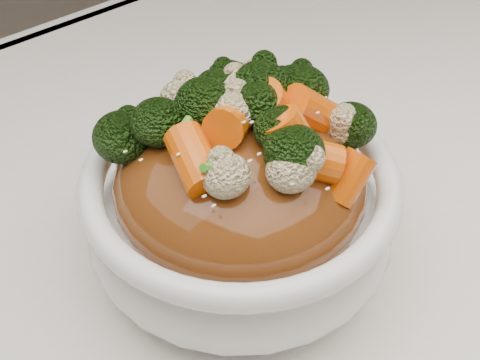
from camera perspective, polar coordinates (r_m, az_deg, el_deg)
tablecloth at (r=0.46m, az=2.06°, el=-10.97°), size 1.20×0.80×0.04m
bowl at (r=0.44m, az=0.00°, el=-2.90°), size 0.22×0.22×0.08m
sauce_base at (r=0.42m, az=0.00°, el=-0.28°), size 0.17×0.17×0.09m
carrots at (r=0.38m, az=0.00°, el=6.09°), size 0.17×0.17×0.05m
broccoli at (r=0.38m, az=0.00°, el=5.97°), size 0.17×0.17×0.04m
cauliflower at (r=0.38m, az=0.00°, el=5.75°), size 0.17×0.17×0.03m
scallions at (r=0.38m, az=0.00°, el=6.20°), size 0.13×0.13×0.02m
sesame_seeds at (r=0.38m, az=0.00°, el=6.20°), size 0.16×0.16×0.01m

